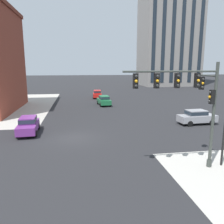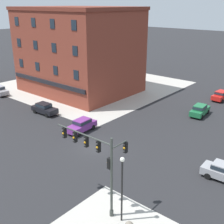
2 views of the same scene
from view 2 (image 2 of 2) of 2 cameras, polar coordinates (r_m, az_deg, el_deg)
ground_plane at (r=34.68m, az=-3.28°, el=-7.02°), size 320.00×320.00×0.00m
sidewalk_far_corner at (r=61.15m, az=-4.06°, el=5.38°), size 32.00×32.00×0.02m
traffic_signal_main at (r=23.03m, az=-2.69°, el=-8.84°), size 6.17×2.09×6.94m
street_lamp_corner_near at (r=22.29m, az=1.99°, el=-13.69°), size 0.36×0.36×5.68m
car_main_northbound_far at (r=54.45m, az=20.73°, el=3.14°), size 2.13×4.52×1.68m
car_main_southbound_near at (r=38.71m, az=-5.97°, el=-2.53°), size 2.09×4.50×1.68m
car_main_southbound_far at (r=45.88m, az=16.93°, el=0.43°), size 2.17×4.53×1.68m
car_cross_westbound at (r=45.78m, az=-13.18°, el=0.76°), size 4.47×2.04×1.68m
storefront_block_near_corner at (r=55.99m, az=-6.46°, el=12.01°), size 20.29×16.21×15.50m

